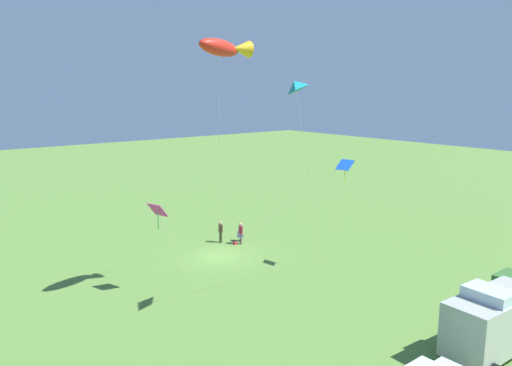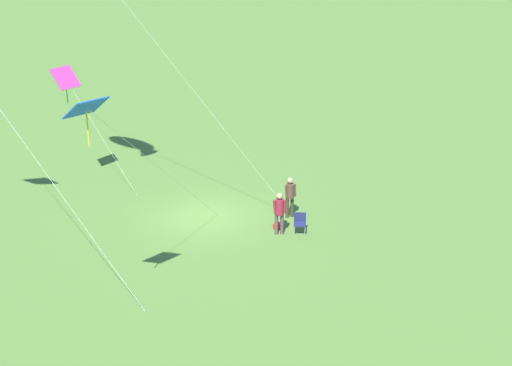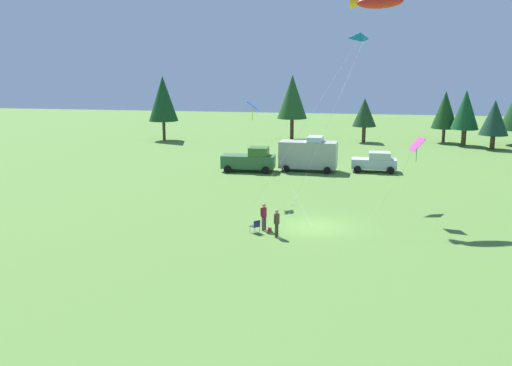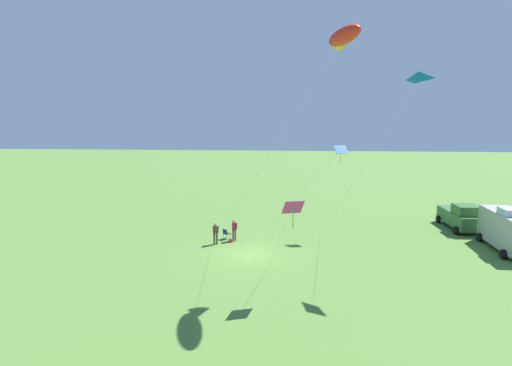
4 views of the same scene
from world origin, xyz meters
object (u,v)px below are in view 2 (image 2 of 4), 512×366
object	(u,v)px
folding_chair	(300,222)
kite_diamond_blue	(91,113)
kite_diamond_rainbow	(66,80)
person_kite_flyer	(290,194)
backpack_on_grass	(277,226)
person_spectator	(279,210)

from	to	relation	value
folding_chair	kite_diamond_blue	xyz separation A→B (m)	(-1.78, 9.01, 6.44)
kite_diamond_blue	kite_diamond_rainbow	distance (m)	12.36
kite_diamond_blue	folding_chair	bearing A→B (deg)	-78.83
person_kite_flyer	kite_diamond_rainbow	distance (m)	10.90
person_kite_flyer	folding_chair	xyz separation A→B (m)	(-1.40, 0.62, -0.53)
kite_diamond_rainbow	folding_chair	bearing A→B (deg)	-152.47
kite_diamond_rainbow	person_kite_flyer	bearing A→B (deg)	-145.69
person_kite_flyer	backpack_on_grass	distance (m)	1.54
person_kite_flyer	backpack_on_grass	bearing A→B (deg)	-48.10
person_kite_flyer	kite_diamond_rainbow	bearing A→B (deg)	-131.70
person_kite_flyer	kite_diamond_blue	distance (m)	11.74
backpack_on_grass	kite_diamond_rainbow	size ratio (longest dim) A/B	0.06
folding_chair	kite_diamond_blue	distance (m)	11.22
folding_chair	person_spectator	bearing A→B (deg)	-79.26
person_spectator	kite_diamond_rainbow	world-z (taller)	kite_diamond_rainbow
folding_chair	backpack_on_grass	xyz separation A→B (m)	(0.82, 0.48, -0.38)
kite_diamond_blue	kite_diamond_rainbow	xyz separation A→B (m)	(11.56, -3.91, -1.95)
person_kite_flyer	backpack_on_grass	world-z (taller)	person_kite_flyer
person_spectator	backpack_on_grass	distance (m)	1.03
person_kite_flyer	kite_diamond_blue	xyz separation A→B (m)	(-3.18, 9.64, 5.90)
person_kite_flyer	folding_chair	world-z (taller)	person_kite_flyer
backpack_on_grass	kite_diamond_rainbow	bearing A→B (deg)	27.28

